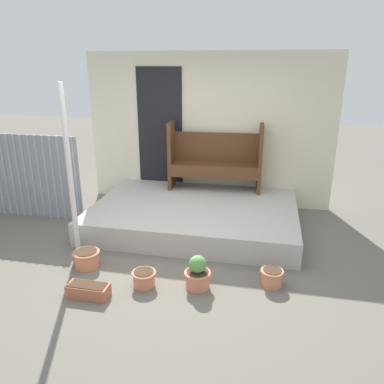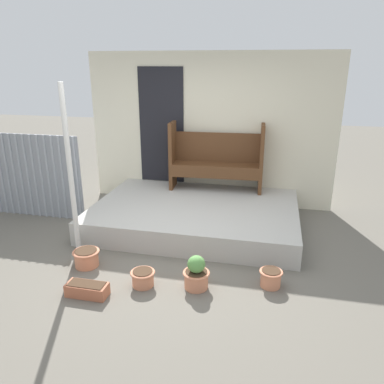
{
  "view_description": "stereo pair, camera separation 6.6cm",
  "coord_description": "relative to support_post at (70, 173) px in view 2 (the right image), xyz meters",
  "views": [
    {
      "loc": [
        1.19,
        -4.19,
        2.41
      ],
      "look_at": [
        0.24,
        0.38,
        0.79
      ],
      "focal_mm": 35.0,
      "sensor_mm": 36.0,
      "label": 1
    },
    {
      "loc": [
        1.26,
        -4.18,
        2.41
      ],
      "look_at": [
        0.24,
        0.38,
        0.79
      ],
      "focal_mm": 35.0,
      "sensor_mm": 36.0,
      "label": 2
    }
  ],
  "objects": [
    {
      "name": "ground_plane",
      "position": [
        1.22,
        0.11,
        -1.1
      ],
      "size": [
        24.0,
        24.0,
        0.0
      ],
      "primitive_type": "plane",
      "color": "#666056"
    },
    {
      "name": "porch_slab",
      "position": [
        1.36,
        1.19,
        -0.93
      ],
      "size": [
        3.07,
        2.15,
        0.34
      ],
      "color": "#B2AFA8",
      "rests_on": "ground_plane"
    },
    {
      "name": "house_wall",
      "position": [
        1.32,
        2.29,
        0.2
      ],
      "size": [
        4.27,
        0.08,
        2.6
      ],
      "color": "beige",
      "rests_on": "ground_plane"
    },
    {
      "name": "fence_corrugated",
      "position": [
        -1.8,
        1.01,
        -0.42
      ],
      "size": [
        2.72,
        0.05,
        1.36
      ],
      "color": "gray",
      "rests_on": "ground_plane"
    },
    {
      "name": "support_post",
      "position": [
        0.0,
        0.0,
        0.0
      ],
      "size": [
        0.07,
        0.07,
        2.2
      ],
      "color": "silver",
      "rests_on": "ground_plane"
    },
    {
      "name": "bench",
      "position": [
        1.54,
        2.02,
        -0.2
      ],
      "size": [
        1.58,
        0.49,
        1.14
      ],
      "rotation": [
        0.0,
        0.0,
        0.06
      ],
      "color": "#54331C",
      "rests_on": "porch_slab"
    },
    {
      "name": "flower_pot_left",
      "position": [
        0.29,
        -0.32,
        -0.98
      ],
      "size": [
        0.33,
        0.33,
        0.21
      ],
      "color": "tan",
      "rests_on": "ground_plane"
    },
    {
      "name": "flower_pot_middle",
      "position": [
        1.13,
        -0.59,
        -1.0
      ],
      "size": [
        0.28,
        0.28,
        0.19
      ],
      "color": "tan",
      "rests_on": "ground_plane"
    },
    {
      "name": "flower_pot_right",
      "position": [
        1.73,
        -0.49,
        -0.93
      ],
      "size": [
        0.31,
        0.31,
        0.4
      ],
      "color": "tan",
      "rests_on": "ground_plane"
    },
    {
      "name": "flower_pot_far_right",
      "position": [
        2.54,
        -0.28,
        -0.99
      ],
      "size": [
        0.27,
        0.27,
        0.2
      ],
      "color": "tan",
      "rests_on": "ground_plane"
    },
    {
      "name": "planter_box_rect",
      "position": [
        0.6,
        -0.91,
        -1.03
      ],
      "size": [
        0.45,
        0.19,
        0.15
      ],
      "color": "#B26042",
      "rests_on": "ground_plane"
    }
  ]
}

